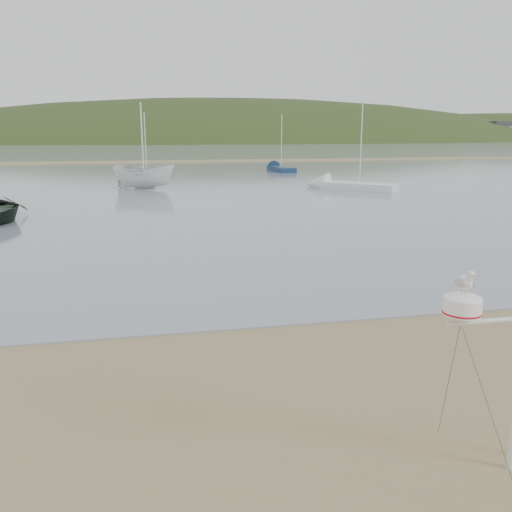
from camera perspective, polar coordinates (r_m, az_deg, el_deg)
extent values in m
plane|color=olive|center=(8.44, -16.35, -18.37)|extent=(560.00, 560.00, 0.00)
cube|color=gray|center=(139.27, -12.33, 11.02)|extent=(560.00, 256.00, 0.04)
cube|color=olive|center=(77.32, -12.53, 9.62)|extent=(560.00, 7.00, 0.07)
ellipsoid|color=#233415|center=(246.76, -2.59, 6.95)|extent=(400.00, 180.00, 80.00)
ellipsoid|color=#233415|center=(301.93, 24.93, 8.14)|extent=(300.00, 135.00, 56.00)
cube|color=white|center=(206.51, -22.56, 12.02)|extent=(8.40, 6.30, 8.00)
cube|color=white|center=(203.49, -15.19, 12.55)|extent=(8.40, 6.30, 8.00)
cube|color=white|center=(203.77, -7.69, 12.88)|extent=(8.40, 6.30, 8.00)
cube|color=white|center=(207.34, -0.32, 12.99)|extent=(8.40, 6.30, 8.00)
cube|color=white|center=(214.02, 6.69, 12.91)|extent=(8.40, 6.30, 8.00)
cube|color=white|center=(223.56, 13.19, 12.67)|extent=(8.40, 6.30, 8.00)
cube|color=white|center=(235.58, 19.08, 12.31)|extent=(8.40, 6.30, 8.00)
cube|color=white|center=(249.75, 24.33, 11.88)|extent=(8.40, 6.30, 8.00)
cylinder|color=silver|center=(7.19, 23.51, -6.27)|extent=(1.18, 0.06, 0.06)
cube|color=silver|center=(6.94, 20.79, -6.10)|extent=(0.15, 0.15, 0.08)
cylinder|color=white|center=(6.90, 20.88, -5.00)|extent=(0.45, 0.45, 0.20)
cylinder|color=red|center=(6.92, 20.84, -5.53)|extent=(0.46, 0.46, 0.02)
ellipsoid|color=white|center=(6.87, 20.95, -4.21)|extent=(0.45, 0.45, 0.13)
cylinder|color=tan|center=(6.83, 20.85, -3.46)|extent=(0.01, 0.01, 0.06)
cylinder|color=tan|center=(6.86, 21.17, -3.43)|extent=(0.01, 0.01, 0.06)
ellipsoid|color=white|center=(6.82, 21.08, -2.61)|extent=(0.15, 0.24, 0.18)
ellipsoid|color=#B0B2B8|center=(6.77, 20.64, -2.63)|extent=(0.05, 0.20, 0.12)
ellipsoid|color=#B0B2B8|center=(6.85, 21.61, -2.55)|extent=(0.05, 0.20, 0.12)
cone|color=white|center=(6.92, 20.51, -2.48)|extent=(0.08, 0.07, 0.08)
ellipsoid|color=white|center=(6.73, 21.55, -2.17)|extent=(0.07, 0.07, 0.11)
sphere|color=white|center=(6.69, 21.69, -1.81)|extent=(0.09, 0.09, 0.09)
cone|color=gold|center=(6.66, 21.90, -1.94)|extent=(0.02, 0.05, 0.02)
imported|color=silver|center=(41.88, -11.83, 10.36)|extent=(2.55, 2.53, 5.00)
cube|color=black|center=(48.11, -11.41, 8.01)|extent=(2.09, 4.96, 0.50)
cone|color=black|center=(51.17, -11.04, 8.32)|extent=(1.73, 1.85, 1.54)
cylinder|color=silver|center=(47.95, -11.56, 11.46)|extent=(0.08, 0.08, 5.30)
cube|color=silver|center=(41.16, 10.81, 7.22)|extent=(5.20, 4.95, 0.50)
cone|color=silver|center=(42.45, 6.35, 7.54)|extent=(2.58, 2.57, 1.74)
cylinder|color=silver|center=(40.96, 11.01, 11.74)|extent=(0.08, 0.08, 5.99)
cube|color=#162A4D|center=(58.64, 2.67, 9.12)|extent=(2.13, 5.07, 0.50)
cone|color=#162A4D|center=(61.59, 1.61, 9.32)|extent=(1.76, 1.89, 1.58)
cylinder|color=silver|center=(58.51, 2.70, 12.01)|extent=(0.08, 0.08, 5.42)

